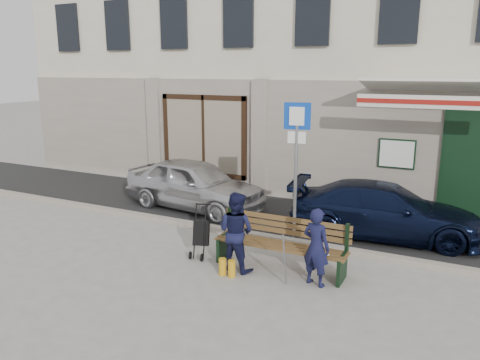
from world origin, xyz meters
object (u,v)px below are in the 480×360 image
Objects in this scene: car_silver at (194,184)px; stroller at (201,234)px; man at (316,247)px; woman at (236,231)px; parking_sign at (296,149)px; car_navy at (385,211)px; bench at (278,244)px.

stroller is (1.79, -2.66, -0.19)m from car_silver.
man is at bearing -21.79° from stroller.
stroller is (-2.30, 0.18, -0.21)m from man.
woman reaches higher than man.
man is at bearing -69.65° from parking_sign.
car_silver reaches higher than stroller.
man reaches higher than car_silver.
car_navy is 1.65× the size of bench.
bench is 0.78m from woman.
car_silver is 4.70m from car_navy.
car_navy is at bearing 60.97° from bench.
parking_sign is (-1.62, -1.09, 1.35)m from car_navy.
man is 0.93× the size of woman.
woman is at bearing -31.65° from stroller.
man is (-0.61, -2.85, 0.08)m from car_navy.
car_navy is at bearing 25.26° from stroller.
woman is 0.92m from stroller.
bench is at bearing -91.11° from parking_sign.
woman is at bearing 137.48° from car_navy.
bench is 0.88m from man.
parking_sign reaches higher than bench.
car_navy is at bearing -118.30° from woman.
parking_sign is 2.52m from stroller.
car_silver is 2.65× the size of woman.
woman is (2.64, -2.88, 0.07)m from car_silver.
car_silver is at bearing -40.15° from woman.
stroller is at bearing 10.75° from man.
man reaches higher than bench.
bench is 2.37× the size of stroller.
car_navy is 1.39× the size of parking_sign.
parking_sign is at bearing -44.86° from man.
bench is (3.30, -2.53, -0.18)m from car_silver.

